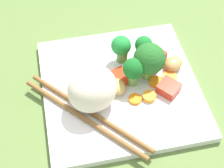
{
  "coord_description": "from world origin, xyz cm",
  "views": [
    {
      "loc": [
        8.1,
        35.75,
        47.98
      ],
      "look_at": [
        1.62,
        0.98,
        3.38
      ],
      "focal_mm": 57.62,
      "sensor_mm": 36.0,
      "label": 1
    }
  ],
  "objects": [
    {
      "name": "carrot_slice_4",
      "position": [
        -8.36,
        -0.11,
        1.63
      ],
      "size": [
        2.89,
        2.89,
        0.5
      ],
      "primitive_type": "cylinder",
      "rotation": [
        0.0,
        0.0,
        4.83
      ],
      "color": "orange",
      "rests_on": "square_plate"
    },
    {
      "name": "pepper_chunk_1",
      "position": [
        -7.72,
        -4.51,
        2.36
      ],
      "size": [
        2.59,
        2.74,
        1.96
      ],
      "primitive_type": "cube",
      "rotation": [
        0.0,
        0.0,
        5.25
      ],
      "color": "red",
      "rests_on": "square_plate"
    },
    {
      "name": "chopstick_pair",
      "position": [
        6.33,
        4.96,
        1.78
      ],
      "size": [
        17.78,
        18.71,
        0.79
      ],
      "rotation": [
        0.0,
        0.0,
        2.33
      ],
      "color": "brown",
      "rests_on": "square_plate"
    },
    {
      "name": "chicken_piece_0",
      "position": [
        -9.61,
        -2.28,
        2.36
      ],
      "size": [
        4.46,
        4.3,
        1.95
      ],
      "primitive_type": "ellipsoid",
      "rotation": [
        0.0,
        0.0,
        0.6
      ],
      "color": "tan",
      "rests_on": "square_plate"
    },
    {
      "name": "carrot_slice_1",
      "position": [
        -5.83,
        0.62,
        1.76
      ],
      "size": [
        3.06,
        3.06,
        0.76
      ],
      "primitive_type": "cylinder",
      "rotation": [
        0.0,
        0.0,
        0.91
      ],
      "color": "orange",
      "rests_on": "square_plate"
    },
    {
      "name": "pepper_chunk_0",
      "position": [
        -5.97,
        -3.18,
        2.46
      ],
      "size": [
        3.38,
        3.46,
        2.15
      ],
      "primitive_type": "cube",
      "rotation": [
        0.0,
        0.0,
        4.34
      ],
      "color": "red",
      "rests_on": "square_plate"
    },
    {
      "name": "carrot_slice_2",
      "position": [
        -1.69,
        3.33,
        1.64
      ],
      "size": [
        2.56,
        2.56,
        0.52
      ],
      "primitive_type": "cylinder",
      "rotation": [
        0.0,
        0.0,
        1.31
      ],
      "color": "orange",
      "rests_on": "square_plate"
    },
    {
      "name": "broccoli_floret_1",
      "position": [
        -4.87,
        -1.26,
        5.41
      ],
      "size": [
        5.22,
        5.22,
        6.94
      ],
      "color": "#81BE52",
      "rests_on": "square_plate"
    },
    {
      "name": "broccoli_floret_2",
      "position": [
        -2.02,
        0.43,
        4.91
      ],
      "size": [
        3.5,
        3.5,
        5.67
      ],
      "color": "#75B858",
      "rests_on": "square_plate"
    },
    {
      "name": "square_plate",
      "position": [
        0.0,
        0.0,
        0.69
      ],
      "size": [
        25.9,
        25.9,
        1.38
      ],
      "primitive_type": "cube",
      "rotation": [
        0.0,
        0.0,
        0.02
      ],
      "color": "white",
      "rests_on": "ground_plane"
    },
    {
      "name": "ground_plane",
      "position": [
        0.0,
        0.0,
        -1.0
      ],
      "size": [
        110.0,
        110.0,
        2.0
      ],
      "primitive_type": "cube",
      "color": "#5A763A"
    },
    {
      "name": "chicken_piece_1",
      "position": [
        0.7,
        0.87,
        2.34
      ],
      "size": [
        3.01,
        3.52,
        1.91
      ],
      "primitive_type": "ellipsoid",
      "rotation": [
        0.0,
        0.0,
        4.85
      ],
      "color": "tan",
      "rests_on": "square_plate"
    },
    {
      "name": "pepper_chunk_2",
      "position": [
        -7.41,
        2.54,
        2.17
      ],
      "size": [
        4.4,
        4.4,
        1.58
      ],
      "primitive_type": "cube",
      "rotation": [
        0.0,
        0.0,
        3.88
      ],
      "color": "red",
      "rests_on": "square_plate"
    },
    {
      "name": "rice_mound",
      "position": [
        4.95,
        2.63,
        4.95
      ],
      "size": [
        10.24,
        9.87,
        7.13
      ],
      "primitive_type": "ellipsoid",
      "rotation": [
        0.0,
        0.0,
        0.49
      ],
      "color": "white",
      "rests_on": "square_plate"
    },
    {
      "name": "broccoli_floret_3",
      "position": [
        -5.07,
        -5.5,
        4.3
      ],
      "size": [
        3.08,
        3.08,
        4.73
      ],
      "color": "#5A9E43",
      "rests_on": "square_plate"
    },
    {
      "name": "carrot_slice_3",
      "position": [
        -2.77,
        -3.23,
        1.64
      ],
      "size": [
        4.01,
        4.01,
        0.51
      ],
      "primitive_type": "cylinder",
      "rotation": [
        0.0,
        0.0,
        3.48
      ],
      "color": "orange",
      "rests_on": "square_plate"
    },
    {
      "name": "broccoli_floret_0",
      "position": [
        -1.17,
        -5.49,
        4.64
      ],
      "size": [
        3.41,
        3.41,
        5.47
      ],
      "color": "#549249",
      "rests_on": "square_plate"
    },
    {
      "name": "carrot_slice_0",
      "position": [
        -3.99,
        3.32,
        1.77
      ],
      "size": [
        3.04,
        3.04,
        0.78
      ],
      "primitive_type": "cylinder",
      "rotation": [
        0.0,
        0.0,
        5.29
      ],
      "color": "orange",
      "rests_on": "square_plate"
    },
    {
      "name": "pepper_chunk_3",
      "position": [
        -0.37,
        -1.16,
        2.05
      ],
      "size": [
        3.7,
        3.95,
        1.33
      ],
      "primitive_type": "cube",
      "rotation": [
        0.0,
        0.0,
        5.06
      ],
      "color": "red",
      "rests_on": "square_plate"
    }
  ]
}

